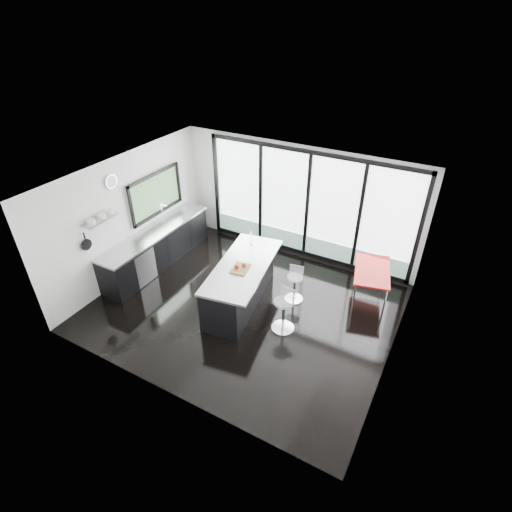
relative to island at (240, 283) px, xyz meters
The scene contains 11 objects.
floor 0.54m from the island, 32.46° to the right, with size 6.00×5.00×0.00m, color black.
ceiling 2.32m from the island, 32.46° to the right, with size 6.00×5.00×0.00m, color white.
wall_back 2.52m from the island, 78.99° to the left, with size 6.00×0.09×2.80m.
wall_front 2.78m from the island, 85.95° to the right, with size 6.00×0.00×2.80m, color silver.
wall_left 2.99m from the island, behind, with size 0.26×5.00×2.80m.
wall_right 3.31m from the island, ahead, with size 0.00×5.00×2.80m, color silver.
counter_cabinets 2.50m from the island, behind, with size 0.69×3.24×1.36m.
island is the anchor object (origin of this frame).
bar_stool_near 1.23m from the island, 15.62° to the right, with size 0.45×0.45×0.71m, color silver.
bar_stool_far 1.17m from the island, 31.57° to the left, with size 0.39×0.39×0.62m, color silver.
red_table 2.83m from the island, 33.39° to the left, with size 0.72×1.26×0.67m, color #9C0F0B.
Camera 1 is at (3.34, -5.58, 5.56)m, focal length 28.00 mm.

